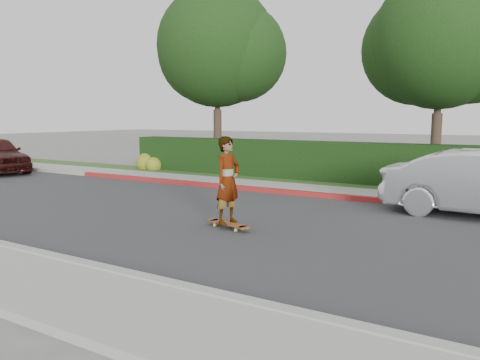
{
  "coord_description": "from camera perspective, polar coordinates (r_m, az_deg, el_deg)",
  "views": [
    {
      "loc": [
        4.09,
        -8.88,
        2.38
      ],
      "look_at": [
        -1.17,
        -0.11,
        1.0
      ],
      "focal_mm": 35.0,
      "sensor_mm": 36.0,
      "label": 1
    }
  ],
  "objects": [
    {
      "name": "planting_strip",
      "position": [
        16.18,
        15.99,
        -0.89
      ],
      "size": [
        60.0,
        1.6,
        0.1
      ],
      "primitive_type": "cube",
      "color": "#2D4C1E",
      "rests_on": "ground"
    },
    {
      "name": "curb_near",
      "position": [
        6.7,
        -9.21,
        -12.53
      ],
      "size": [
        60.0,
        0.2,
        0.15
      ],
      "primitive_type": "cube",
      "color": "#9E9E99",
      "rests_on": "ground"
    },
    {
      "name": "tree_center",
      "position": [
        18.43,
        23.36,
        14.94
      ],
      "size": [
        5.66,
        4.84,
        7.44
      ],
      "color": "#33261C",
      "rests_on": "ground"
    },
    {
      "name": "flowering_shrub",
      "position": [
        21.14,
        -11.07,
        1.99
      ],
      "size": [
        1.4,
        1.0,
        0.9
      ],
      "color": "#2D4C19",
      "rests_on": "ground"
    },
    {
      "name": "curb_red_section",
      "position": [
        16.02,
        -4.0,
        -0.6
      ],
      "size": [
        12.0,
        0.21,
        0.15
      ],
      "primitive_type": "cube",
      "color": "maroon",
      "rests_on": "ground"
    },
    {
      "name": "curb_far",
      "position": [
        13.81,
        13.29,
        -2.14
      ],
      "size": [
        60.0,
        0.2,
        0.15
      ],
      "primitive_type": "cube",
      "color": "#9E9E99",
      "rests_on": "ground"
    },
    {
      "name": "sidewalk_near",
      "position": [
        6.1,
        -14.85,
        -14.94
      ],
      "size": [
        60.0,
        1.6,
        0.12
      ],
      "primitive_type": "cube",
      "color": "gray",
      "rests_on": "ground"
    },
    {
      "name": "tree_left",
      "position": [
        21.26,
        -2.55,
        15.47
      ],
      "size": [
        5.99,
        5.21,
        8.0
      ],
      "color": "#33261C",
      "rests_on": "ground"
    },
    {
      "name": "ground",
      "position": [
        10.07,
        6.09,
        -6.04
      ],
      "size": [
        120.0,
        120.0,
        0.0
      ],
      "primitive_type": "plane",
      "color": "slate",
      "rests_on": "ground"
    },
    {
      "name": "skateboarder",
      "position": [
        9.9,
        -1.49,
        -0.03
      ],
      "size": [
        0.54,
        0.73,
        1.86
      ],
      "primitive_type": "imported",
      "rotation": [
        0.0,
        0.0,
        1.42
      ],
      "color": "white",
      "rests_on": "skateboard"
    },
    {
      "name": "road",
      "position": [
        10.07,
        6.09,
        -6.01
      ],
      "size": [
        60.0,
        8.0,
        0.01
      ],
      "primitive_type": "cube",
      "color": "#2D2D30",
      "rests_on": "ground"
    },
    {
      "name": "skateboard",
      "position": [
        10.07,
        -1.47,
        -5.37
      ],
      "size": [
        1.25,
        0.54,
        0.11
      ],
      "rotation": [
        0.0,
        0.0,
        -0.25
      ],
      "color": "yellow",
      "rests_on": "ground"
    },
    {
      "name": "sidewalk_far",
      "position": [
        14.66,
        14.36,
        -1.67
      ],
      "size": [
        60.0,
        1.6,
        0.12
      ],
      "primitive_type": "cube",
      "color": "gray",
      "rests_on": "ground"
    },
    {
      "name": "hedge",
      "position": [
        17.65,
        7.14,
        2.32
      ],
      "size": [
        15.0,
        1.0,
        1.5
      ],
      "primitive_type": "cube",
      "color": "black",
      "rests_on": "ground"
    }
  ]
}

